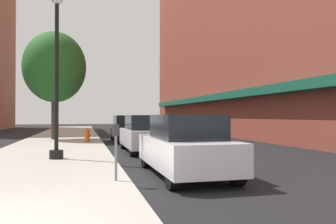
# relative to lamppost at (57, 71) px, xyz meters

# --- Properties ---
(ground_plane) EXTENTS (90.00, 90.00, 0.00)m
(ground_plane) POSITION_rel_lamppost_xyz_m (3.61, 10.37, -3.20)
(ground_plane) COLOR black
(sidewalk_slab) EXTENTS (4.80, 50.00, 0.12)m
(sidewalk_slab) POSITION_rel_lamppost_xyz_m (-0.39, 11.37, -3.14)
(sidewalk_slab) COLOR #A8A399
(sidewalk_slab) RESTS_ON ground
(lamppost) EXTENTS (0.48, 0.48, 5.90)m
(lamppost) POSITION_rel_lamppost_xyz_m (0.00, 0.00, 0.00)
(lamppost) COLOR black
(lamppost) RESTS_ON sidewalk_slab
(fire_hydrant) EXTENTS (0.33, 0.26, 0.79)m
(fire_hydrant) POSITION_rel_lamppost_xyz_m (1.14, 7.38, -2.68)
(fire_hydrant) COLOR #E05614
(fire_hydrant) RESTS_ON sidewalk_slab
(parking_meter_near) EXTENTS (0.14, 0.09, 1.31)m
(parking_meter_near) POSITION_rel_lamppost_xyz_m (1.66, -4.50, -2.25)
(parking_meter_near) COLOR slate
(parking_meter_near) RESTS_ON sidewalk_slab
(tree_near) EXTENTS (3.96, 3.96, 6.94)m
(tree_near) POSITION_rel_lamppost_xyz_m (-0.88, 10.19, 1.55)
(tree_near) COLOR #422D1E
(tree_near) RESTS_ON sidewalk_slab
(car_white) EXTENTS (1.80, 4.30, 1.66)m
(car_white) POSITION_rel_lamppost_xyz_m (3.61, -3.67, -2.39)
(car_white) COLOR black
(car_white) RESTS_ON ground
(car_silver) EXTENTS (1.80, 4.30, 1.66)m
(car_silver) POSITION_rel_lamppost_xyz_m (3.61, 2.46, -2.39)
(car_silver) COLOR black
(car_silver) RESTS_ON ground
(car_black) EXTENTS (1.80, 4.30, 1.66)m
(car_black) POSITION_rel_lamppost_xyz_m (3.61, 8.75, -2.39)
(car_black) COLOR black
(car_black) RESTS_ON ground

